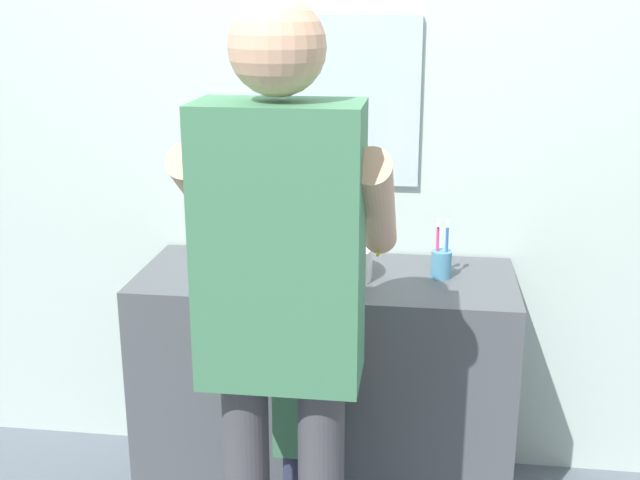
{
  "coord_description": "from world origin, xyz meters",
  "views": [
    {
      "loc": [
        0.33,
        -2.34,
        1.8
      ],
      "look_at": [
        0.0,
        0.15,
        1.04
      ],
      "focal_mm": 45.42,
      "sensor_mm": 36.0,
      "label": 1
    }
  ],
  "objects_px": {
    "soap_bottle": "(240,253)",
    "child_toddler": "(309,412)",
    "toothbrush_cup": "(441,262)",
    "adult_parent": "(282,285)"
  },
  "relations": [
    {
      "from": "toothbrush_cup",
      "to": "child_toddler",
      "type": "xyz_separation_m",
      "value": [
        -0.4,
        -0.43,
        -0.37
      ]
    },
    {
      "from": "adult_parent",
      "to": "child_toddler",
      "type": "bearing_deg",
      "value": 85.32
    },
    {
      "from": "toothbrush_cup",
      "to": "adult_parent",
      "type": "height_order",
      "value": "adult_parent"
    },
    {
      "from": "soap_bottle",
      "to": "toothbrush_cup",
      "type": "bearing_deg",
      "value": 2.34
    },
    {
      "from": "toothbrush_cup",
      "to": "child_toddler",
      "type": "height_order",
      "value": "toothbrush_cup"
    },
    {
      "from": "toothbrush_cup",
      "to": "child_toddler",
      "type": "distance_m",
      "value": 0.69
    },
    {
      "from": "child_toddler",
      "to": "adult_parent",
      "type": "bearing_deg",
      "value": -94.68
    },
    {
      "from": "child_toddler",
      "to": "toothbrush_cup",
      "type": "bearing_deg",
      "value": 46.96
    },
    {
      "from": "toothbrush_cup",
      "to": "soap_bottle",
      "type": "relative_size",
      "value": 1.25
    },
    {
      "from": "soap_bottle",
      "to": "child_toddler",
      "type": "distance_m",
      "value": 0.63
    }
  ]
}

